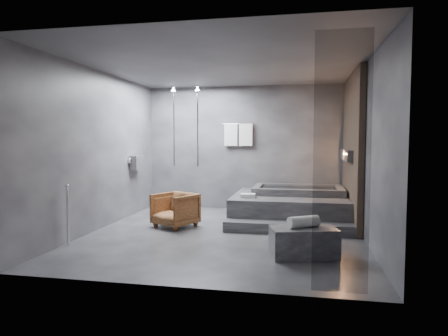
# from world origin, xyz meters

# --- Properties ---
(room) EXTENTS (5.00, 5.04, 2.82)m
(room) POSITION_xyz_m (0.40, 0.24, 1.73)
(room) COLOR #29292B
(room) RESTS_ON ground
(tub_deck) EXTENTS (2.20, 2.00, 0.50)m
(tub_deck) POSITION_xyz_m (1.05, 1.45, 0.25)
(tub_deck) COLOR #2D2D30
(tub_deck) RESTS_ON ground
(tub_step) EXTENTS (2.20, 0.36, 0.18)m
(tub_step) POSITION_xyz_m (1.05, 0.27, 0.09)
(tub_step) COLOR #2D2D30
(tub_step) RESTS_ON ground
(concrete_bench) EXTENTS (0.97, 0.69, 0.39)m
(concrete_bench) POSITION_xyz_m (1.30, -1.08, 0.20)
(concrete_bench) COLOR #323235
(concrete_bench) RESTS_ON ground
(driftwood_chair) EXTENTS (0.91, 0.91, 0.62)m
(driftwood_chair) POSITION_xyz_m (-0.99, 0.37, 0.31)
(driftwood_chair) COLOR #482612
(driftwood_chair) RESTS_ON ground
(rolled_towel) EXTENTS (0.45, 0.36, 0.16)m
(rolled_towel) POSITION_xyz_m (1.30, -1.07, 0.47)
(rolled_towel) COLOR silver
(rolled_towel) RESTS_ON concrete_bench
(deck_towel) EXTENTS (0.30, 0.23, 0.07)m
(deck_towel) POSITION_xyz_m (0.28, 0.88, 0.54)
(deck_towel) COLOR silver
(deck_towel) RESTS_ON tub_deck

